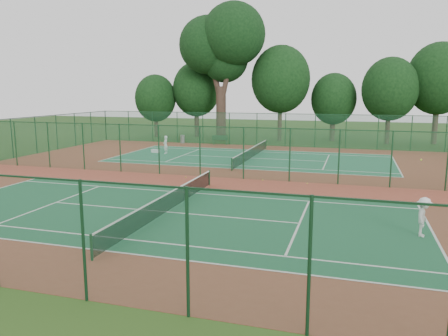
{
  "coord_description": "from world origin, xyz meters",
  "views": [
    {
      "loc": [
        8.56,
        -27.87,
        5.85
      ],
      "look_at": [
        1.68,
        -4.98,
        1.6
      ],
      "focal_mm": 35.0,
      "sensor_mm": 36.0,
      "label": 1
    }
  ],
  "objects_px": {
    "bench": "(220,140)",
    "kit_bag": "(155,151)",
    "player_near": "(424,217)",
    "trash_bin": "(183,139)",
    "big_tree": "(222,44)",
    "player_far": "(166,145)"
  },
  "relations": [
    {
      "from": "player_near",
      "to": "big_tree",
      "type": "xyz_separation_m",
      "value": [
        -17.98,
        31.22,
        10.32
      ]
    },
    {
      "from": "player_near",
      "to": "big_tree",
      "type": "distance_m",
      "value": 37.48
    },
    {
      "from": "player_far",
      "to": "trash_bin",
      "type": "distance_m",
      "value": 8.38
    },
    {
      "from": "bench",
      "to": "player_near",
      "type": "bearing_deg",
      "value": -72.65
    },
    {
      "from": "bench",
      "to": "player_far",
      "type": "bearing_deg",
      "value": -124.52
    },
    {
      "from": "player_far",
      "to": "trash_bin",
      "type": "bearing_deg",
      "value": -170.93
    },
    {
      "from": "player_far",
      "to": "trash_bin",
      "type": "relative_size",
      "value": 1.84
    },
    {
      "from": "trash_bin",
      "to": "bench",
      "type": "distance_m",
      "value": 4.48
    },
    {
      "from": "bench",
      "to": "kit_bag",
      "type": "relative_size",
      "value": 2.13
    },
    {
      "from": "trash_bin",
      "to": "big_tree",
      "type": "relative_size",
      "value": 0.06
    },
    {
      "from": "trash_bin",
      "to": "big_tree",
      "type": "bearing_deg",
      "value": 51.66
    },
    {
      "from": "player_far",
      "to": "big_tree",
      "type": "height_order",
      "value": "big_tree"
    },
    {
      "from": "kit_bag",
      "to": "big_tree",
      "type": "xyz_separation_m",
      "value": [
        3.01,
        12.13,
        10.98
      ]
    },
    {
      "from": "player_near",
      "to": "kit_bag",
      "type": "relative_size",
      "value": 1.93
    },
    {
      "from": "player_far",
      "to": "bench",
      "type": "distance_m",
      "value": 8.52
    },
    {
      "from": "bench",
      "to": "trash_bin",
      "type": "bearing_deg",
      "value": 162.67
    },
    {
      "from": "trash_bin",
      "to": "big_tree",
      "type": "height_order",
      "value": "big_tree"
    },
    {
      "from": "bench",
      "to": "kit_bag",
      "type": "height_order",
      "value": "bench"
    },
    {
      "from": "trash_bin",
      "to": "kit_bag",
      "type": "xyz_separation_m",
      "value": [
        0.38,
        -7.85,
        -0.3
      ]
    },
    {
      "from": "player_far",
      "to": "kit_bag",
      "type": "relative_size",
      "value": 2.0
    },
    {
      "from": "player_far",
      "to": "kit_bag",
      "type": "bearing_deg",
      "value": -108.26
    },
    {
      "from": "player_near",
      "to": "big_tree",
      "type": "bearing_deg",
      "value": 42.83
    }
  ]
}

